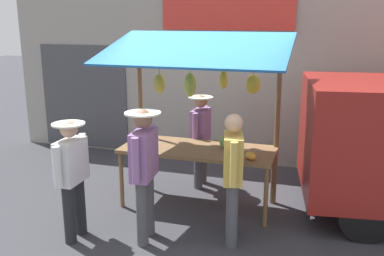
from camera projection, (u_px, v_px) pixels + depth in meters
ground_plane at (198, 205)px, 6.43m from camera, size 40.00×40.00×0.00m
street_backdrop at (228, 72)px, 8.05m from camera, size 9.00×0.30×3.40m
market_stall at (200, 102)px, 6.06m from camera, size 2.50×1.46×2.50m
vendor_with_sunhat at (201, 134)px, 6.95m from camera, size 0.39×0.66×1.52m
shopper_with_ponytail at (144, 165)px, 5.19m from camera, size 0.43×0.71×1.67m
shopper_in_striped_shirt at (72, 172)px, 5.25m from camera, size 0.39×0.66×1.52m
shopper_in_grey_tee at (233, 170)px, 5.16m from camera, size 0.33×0.68×1.62m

